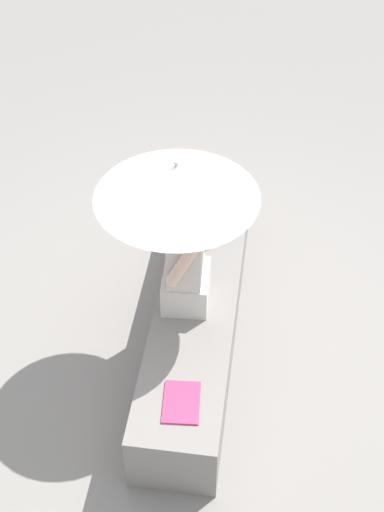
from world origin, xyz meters
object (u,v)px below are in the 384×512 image
Objects in this scene: handbag_black at (223,202)px; magazine at (182,402)px; person_seated at (186,253)px; parasol at (177,181)px.

magazine is at bearing 177.93° from handbag_black.
handbag_black is (0.78, -0.14, -0.21)m from person_seated.
parasol reaches higher than handbag_black.
parasol is at bearing 5.21° from magazine.
handbag_black is 1.32× the size of magazine.
handbag_black is 1.58m from magazine.
handbag_black is at bearing -14.19° from parasol.
person_seated is 2.44× the size of handbag_black.
person_seated is 0.52m from parasol.
magazine is (-1.57, 0.06, -0.17)m from handbag_black.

